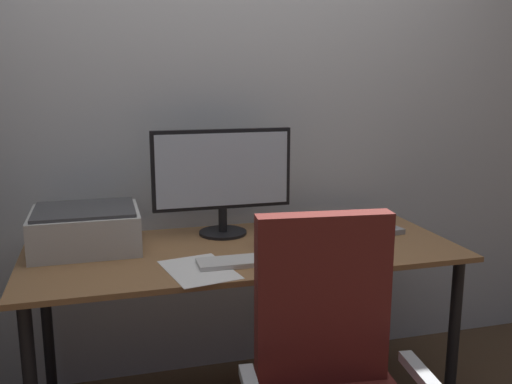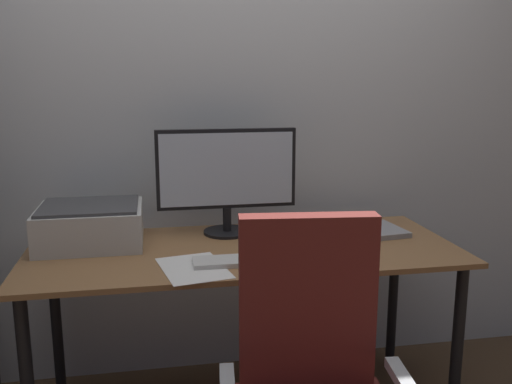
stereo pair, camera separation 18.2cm
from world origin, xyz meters
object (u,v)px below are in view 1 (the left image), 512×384
(laptop, at_px, (358,229))
(printer, at_px, (86,229))
(coffee_mug, at_px, (266,234))
(monitor, at_px, (222,175))
(desk, at_px, (244,268))
(mouse, at_px, (302,254))
(keyboard, at_px, (238,262))

(laptop, distance_m, printer, 1.12)
(coffee_mug, bearing_deg, monitor, 119.01)
(laptop, bearing_deg, coffee_mug, -174.15)
(printer, bearing_deg, coffee_mug, -13.61)
(desk, height_order, mouse, mouse)
(desk, relative_size, keyboard, 5.71)
(mouse, bearing_deg, desk, 131.88)
(monitor, bearing_deg, mouse, -61.08)
(coffee_mug, distance_m, laptop, 0.46)
(mouse, distance_m, coffee_mug, 0.19)
(laptop, relative_size, printer, 0.80)
(laptop, height_order, printer, printer)
(coffee_mug, bearing_deg, laptop, 13.28)
(desk, height_order, printer, printer)
(keyboard, bearing_deg, printer, 148.10)
(mouse, bearing_deg, keyboard, 178.46)
(monitor, distance_m, laptop, 0.63)
(laptop, bearing_deg, desk, -177.75)
(keyboard, relative_size, laptop, 0.91)
(monitor, height_order, coffee_mug, monitor)
(desk, bearing_deg, laptop, 9.68)
(desk, xyz_separation_m, keyboard, (-0.07, -0.18, 0.09))
(coffee_mug, bearing_deg, keyboard, -132.01)
(coffee_mug, bearing_deg, desk, 170.46)
(coffee_mug, relative_size, laptop, 0.32)
(desk, relative_size, laptop, 5.18)
(desk, distance_m, keyboard, 0.21)
(mouse, height_order, coffee_mug, coffee_mug)
(desk, height_order, coffee_mug, coffee_mug)
(monitor, bearing_deg, keyboard, -94.23)
(monitor, relative_size, mouse, 6.04)
(monitor, xyz_separation_m, mouse, (0.21, -0.38, -0.24))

